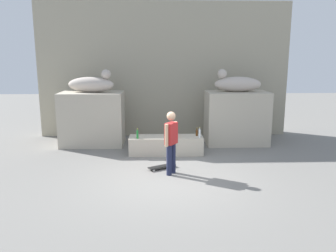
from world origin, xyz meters
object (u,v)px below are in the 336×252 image
statue_reclining_left (92,84)px  skater (171,140)px  bottle_clear (200,133)px  bottle_brown (197,133)px  bottle_orange (177,132)px  statue_reclining_right (237,83)px  skateboard (162,166)px  bottle_green (137,135)px

statue_reclining_left → skater: (2.57, -3.14, -1.21)m
bottle_clear → bottle_brown: bearing=101.7°
skater → bottle_orange: skater is taller
bottle_clear → skater: bearing=-119.4°
statue_reclining_right → skateboard: statue_reclining_right is taller
statue_reclining_right → bottle_clear: 2.49m
bottle_clear → statue_reclining_right: bearing=44.9°
statue_reclining_right → bottle_brown: statue_reclining_right is taller
bottle_brown → bottle_clear: size_ratio=0.76×
bottle_brown → statue_reclining_right: bearing=38.3°
skater → bottle_clear: skater is taller
statue_reclining_left → bottle_orange: statue_reclining_left is taller
statue_reclining_left → statue_reclining_right: (4.98, 0.01, 0.00)m
skater → bottle_green: skater is taller
bottle_orange → statue_reclining_right: bearing=30.3°
skater → bottle_clear: size_ratio=5.05×
skater → bottle_orange: size_ratio=5.15×
bottle_clear → bottle_orange: bearing=165.1°
bottle_brown → bottle_clear: bottle_clear is taller
bottle_green → statue_reclining_left: bearing=136.9°
bottle_orange → bottle_green: 1.25m
statue_reclining_right → bottle_brown: size_ratio=6.47×
skater → bottle_brown: 2.18m
skater → skateboard: skater is taller
bottle_brown → bottle_green: bottle_green is taller
statue_reclining_left → bottle_brown: (3.48, -1.18, -1.46)m
bottle_brown → bottle_clear: bearing=-78.3°
statue_reclining_left → skater: statue_reclining_left is taller
bottle_orange → statue_reclining_left: bearing=156.2°
skater → bottle_brown: bearing=-171.2°
bottle_clear → bottle_green: (-1.93, -0.07, -0.01)m
skateboard → bottle_clear: size_ratio=2.41×
skateboard → bottle_orange: bottle_orange is taller
skater → bottle_green: 1.92m
skateboard → bottle_orange: (0.49, 1.47, 0.64)m
statue_reclining_left → bottle_clear: (3.53, -1.43, -1.43)m
skateboard → bottle_clear: 1.87m
bottle_brown → statue_reclining_left: bearing=161.3°
statue_reclining_right → skater: statue_reclining_right is taller
skater → skateboard: size_ratio=2.09×
skater → bottle_brown: (0.91, 1.97, -0.26)m
bottle_green → skateboard: bearing=-58.9°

